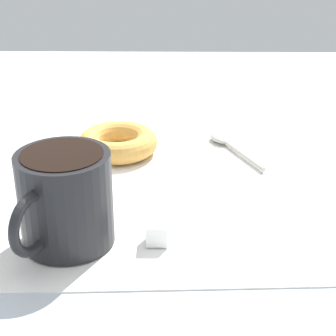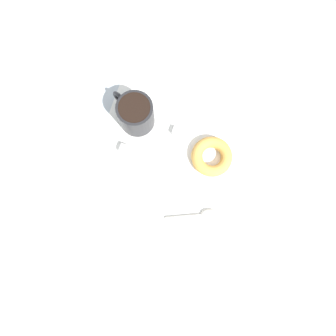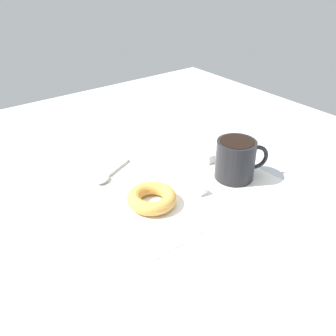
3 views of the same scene
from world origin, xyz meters
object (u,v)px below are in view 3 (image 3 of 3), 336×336
(sugar_cube, at_px, (201,190))
(sugar_cube_extra, at_px, (209,158))
(coffee_cup, at_px, (236,159))
(spoon, at_px, (107,177))
(donut, at_px, (152,198))

(sugar_cube, distance_m, sugar_cube_extra, 0.13)
(coffee_cup, height_order, spoon, coffee_cup)
(donut, distance_m, sugar_cube, 0.10)
(donut, bearing_deg, sugar_cube_extra, -74.81)
(spoon, xyz_separation_m, sugar_cube_extra, (-0.08, -0.22, 0.01))
(donut, bearing_deg, spoon, 10.07)
(donut, height_order, sugar_cube, donut)
(donut, xyz_separation_m, sugar_cube, (-0.03, -0.10, -0.00))
(sugar_cube_extra, bearing_deg, coffee_cup, 179.96)
(spoon, relative_size, sugar_cube, 6.59)
(sugar_cube, height_order, sugar_cube_extra, sugar_cube_extra)
(sugar_cube_extra, bearing_deg, spoon, 70.22)
(coffee_cup, relative_size, sugar_cube, 6.47)
(donut, relative_size, sugar_cube, 5.61)
(spoon, height_order, sugar_cube, sugar_cube)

